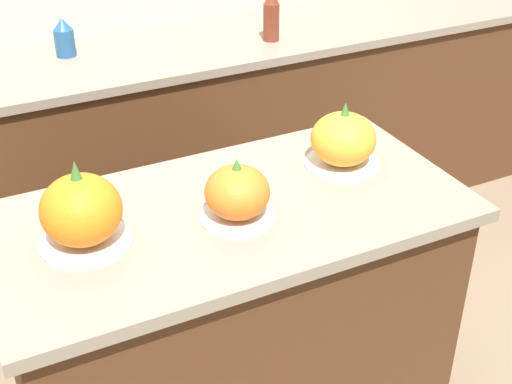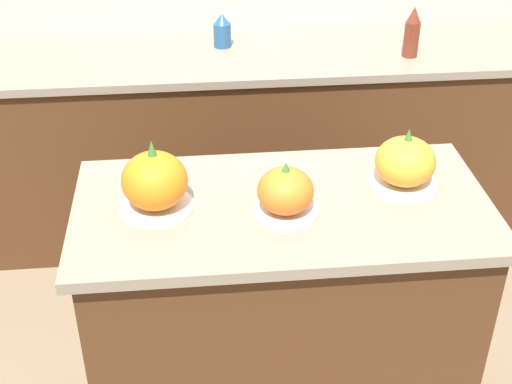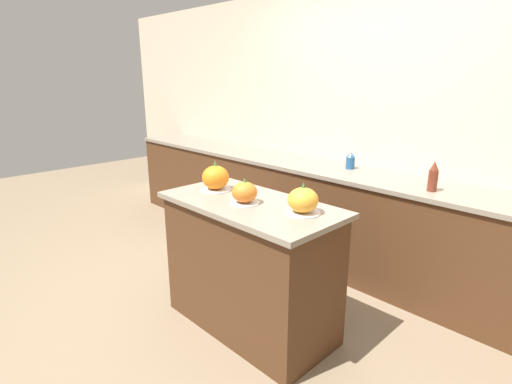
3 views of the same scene
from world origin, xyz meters
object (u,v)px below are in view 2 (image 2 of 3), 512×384
pumpkin_cake_left (155,182)px  pumpkin_cake_center (286,192)px  bottle_tall (412,33)px  pumpkin_cake_right (405,163)px  bottle_short (222,31)px

pumpkin_cake_left → pumpkin_cake_center: 0.37m
pumpkin_cake_left → bottle_tall: (1.07, 1.11, 0.01)m
pumpkin_cake_center → bottle_tall: bottle_tall is taller
pumpkin_cake_right → pumpkin_cake_left: bearing=-175.9°
pumpkin_cake_right → bottle_short: bearing=111.0°
bottle_short → pumpkin_cake_center: bearing=-85.8°
pumpkin_cake_right → bottle_tall: (0.32, 1.05, 0.02)m
pumpkin_cake_left → pumpkin_cake_right: size_ratio=1.04×
pumpkin_cake_center → bottle_short: (-0.10, 1.36, -0.01)m
pumpkin_cake_center → bottle_tall: bearing=59.0°
bottle_tall → pumpkin_cake_right: bearing=-107.1°
pumpkin_cake_center → pumpkin_cake_left: bearing=170.5°
bottle_tall → bottle_short: bearing=166.4°
bottle_tall → bottle_short: 0.83m
pumpkin_cake_left → bottle_short: bearing=78.4°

